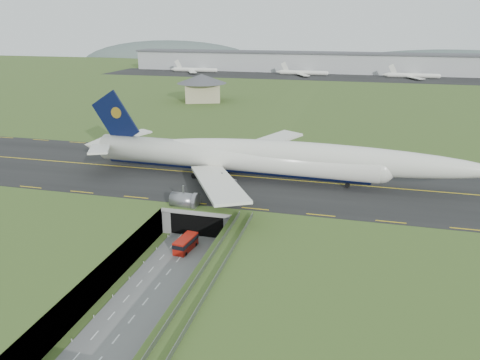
# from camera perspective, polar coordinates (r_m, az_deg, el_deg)

# --- Properties ---
(ground) EXTENTS (900.00, 900.00, 0.00)m
(ground) POSITION_cam_1_polar(r_m,az_deg,el_deg) (96.18, -6.84, -8.87)
(ground) COLOR #405723
(ground) RESTS_ON ground
(airfield_deck) EXTENTS (800.00, 800.00, 6.00)m
(airfield_deck) POSITION_cam_1_polar(r_m,az_deg,el_deg) (94.83, -6.91, -7.27)
(airfield_deck) COLOR gray
(airfield_deck) RESTS_ON ground
(trench_road) EXTENTS (12.00, 75.00, 0.20)m
(trench_road) POSITION_cam_1_polar(r_m,az_deg,el_deg) (90.07, -8.57, -10.93)
(trench_road) COLOR slate
(trench_road) RESTS_ON ground
(taxiway) EXTENTS (800.00, 44.00, 0.18)m
(taxiway) POSITION_cam_1_polar(r_m,az_deg,el_deg) (122.70, -1.48, 0.58)
(taxiway) COLOR black
(taxiway) RESTS_ON airfield_deck
(tunnel_portal) EXTENTS (17.00, 22.30, 6.00)m
(tunnel_portal) POSITION_cam_1_polar(r_m,az_deg,el_deg) (109.03, -3.79, -3.39)
(tunnel_portal) COLOR gray
(tunnel_portal) RESTS_ON ground
(guideway) EXTENTS (3.00, 53.00, 7.05)m
(guideway) POSITION_cam_1_polar(r_m,az_deg,el_deg) (74.62, -4.25, -12.89)
(guideway) COLOR #A8A8A3
(guideway) RESTS_ON ground
(jumbo_jet) EXTENTS (106.17, 66.10, 21.88)m
(jumbo_jet) POSITION_cam_1_polar(r_m,az_deg,el_deg) (117.47, 2.59, 2.71)
(jumbo_jet) COLOR white
(jumbo_jet) RESTS_ON ground
(shuttle_tram) EXTENTS (3.36, 7.00, 2.77)m
(shuttle_tram) POSITION_cam_1_polar(r_m,az_deg,el_deg) (96.63, -6.64, -7.70)
(shuttle_tram) COLOR #AA160B
(shuttle_tram) RESTS_ON ground
(service_building) EXTENTS (31.83, 31.83, 13.48)m
(service_building) POSITION_cam_1_polar(r_m,az_deg,el_deg) (239.39, -4.67, 11.45)
(service_building) COLOR tan
(service_building) RESTS_ON ground
(cargo_terminal) EXTENTS (320.00, 67.00, 15.60)m
(cargo_terminal) POSITION_cam_1_polar(r_m,az_deg,el_deg) (381.08, 9.75, 13.97)
(cargo_terminal) COLOR #B2B2B2
(cargo_terminal) RESTS_ON ground
(distant_hills) EXTENTS (700.00, 91.00, 60.00)m
(distant_hills) POSITION_cam_1_polar(r_m,az_deg,el_deg) (512.43, 18.34, 12.48)
(distant_hills) COLOR #526360
(distant_hills) RESTS_ON ground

